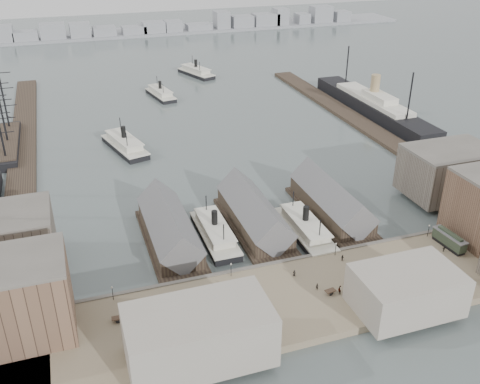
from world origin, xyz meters
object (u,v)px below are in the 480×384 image
object	(u,v)px
horse_cart_left	(126,316)
tram	(449,240)
horse_cart_right	(338,290)
ocean_steamer	(373,105)
ferry_docked_west	(215,232)
horse_cart_center	(249,301)

from	to	relation	value
horse_cart_left	tram	bearing A→B (deg)	-85.58
horse_cart_right	ocean_steamer	bearing A→B (deg)	-42.68
horse_cart_right	tram	bearing A→B (deg)	-85.58
tram	horse_cart_left	distance (m)	90.34
ferry_docked_west	ocean_steamer	xyz separation A→B (m)	(105.00, 85.71, 1.70)
ferry_docked_west	horse_cart_left	world-z (taller)	ferry_docked_west
tram	horse_cart_center	bearing A→B (deg)	-179.52
ocean_steamer	tram	distance (m)	122.27
tram	horse_cart_left	xyz separation A→B (m)	(-90.32, -1.79, -1.19)
horse_cart_center	horse_cart_right	world-z (taller)	horse_cart_right
tram	ferry_docked_west	bearing A→B (deg)	150.28
horse_cart_left	horse_cart_right	distance (m)	51.31
ferry_docked_west	horse_cart_right	xyz separation A→B (m)	(20.74, -36.89, 0.48)
horse_cart_left	horse_cart_right	bearing A→B (deg)	-94.60
horse_cart_left	ocean_steamer	bearing A→B (deg)	-46.17
tram	horse_cart_right	size ratio (longest dim) A/B	2.38
ocean_steamer	horse_cart_center	xyz separation A→B (m)	(-106.29, -119.40, -1.22)
ferry_docked_west	ocean_steamer	bearing A→B (deg)	39.22
horse_cart_right	horse_cart_center	bearing A→B (deg)	73.55
ocean_steamer	horse_cart_center	world-z (taller)	ocean_steamer
ocean_steamer	horse_cart_right	world-z (taller)	ocean_steamer
horse_cart_left	horse_cart_center	bearing A→B (deg)	-94.29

